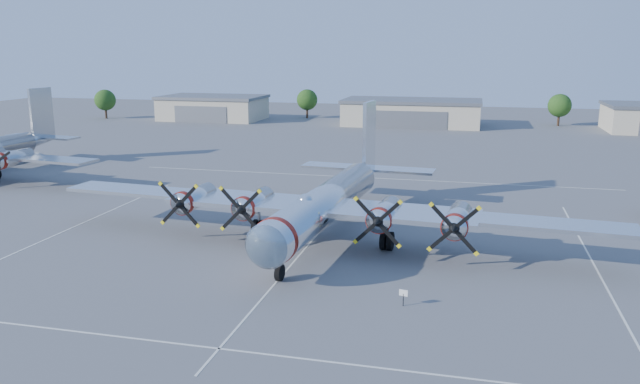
% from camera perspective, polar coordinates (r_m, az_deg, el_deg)
% --- Properties ---
extents(ground, '(260.00, 260.00, 0.00)m').
position_cam_1_polar(ground, '(54.46, -0.20, -3.84)').
color(ground, '#5A5A5C').
rests_on(ground, ground).
extents(parking_lines, '(60.00, 50.08, 0.01)m').
position_cam_1_polar(parking_lines, '(52.83, -0.66, -4.37)').
color(parking_lines, silver).
rests_on(parking_lines, ground).
extents(hangar_west, '(22.60, 14.60, 5.40)m').
position_cam_1_polar(hangar_west, '(145.11, -9.74, 7.62)').
color(hangar_west, '#C3B59B').
rests_on(hangar_west, ground).
extents(hangar_center, '(28.60, 14.60, 5.40)m').
position_cam_1_polar(hangar_center, '(133.78, 8.39, 7.23)').
color(hangar_center, '#C3B59B').
rests_on(hangar_center, ground).
extents(tree_far_west, '(4.80, 4.80, 6.64)m').
position_cam_1_polar(tree_far_west, '(153.27, -19.06, 7.95)').
color(tree_far_west, '#382619').
rests_on(tree_far_west, ground).
extents(tree_west, '(4.80, 4.80, 6.64)m').
position_cam_1_polar(tree_west, '(145.98, -1.19, 8.43)').
color(tree_west, '#382619').
rests_on(tree_west, ground).
extents(tree_east, '(4.80, 4.80, 6.64)m').
position_cam_1_polar(tree_east, '(140.14, 21.06, 7.39)').
color(tree_east, '#382619').
rests_on(tree_east, ground).
extents(main_bomber_b29, '(49.86, 36.19, 10.47)m').
position_cam_1_polar(main_bomber_b29, '(53.78, 0.78, -4.06)').
color(main_bomber_b29, white).
rests_on(main_bomber_b29, ground).
extents(info_placard, '(0.56, 0.16, 1.07)m').
position_cam_1_polar(info_placard, '(39.80, 7.63, -9.28)').
color(info_placard, black).
rests_on(info_placard, ground).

